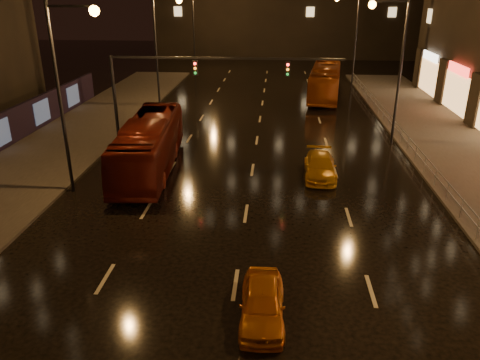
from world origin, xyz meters
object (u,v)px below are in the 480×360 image
(bus_red, at_px, (149,145))
(taxi_near, at_px, (262,303))
(taxi_far, at_px, (320,166))
(bus_curb, at_px, (325,82))

(bus_red, xyz_separation_m, taxi_near, (7.27, -13.46, -0.95))
(bus_red, relative_size, taxi_near, 3.10)
(bus_red, xyz_separation_m, taxi_far, (10.20, -0.38, -0.95))
(taxi_near, height_order, taxi_far, taxi_far)
(taxi_far, bearing_deg, taxi_near, -100.85)
(bus_red, xyz_separation_m, bus_curb, (12.35, 21.30, 0.04))
(taxi_far, bearing_deg, bus_curb, 86.13)
(bus_curb, relative_size, taxi_near, 3.18)
(bus_curb, bearing_deg, taxi_far, -88.11)
(bus_red, height_order, taxi_near, bus_red)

